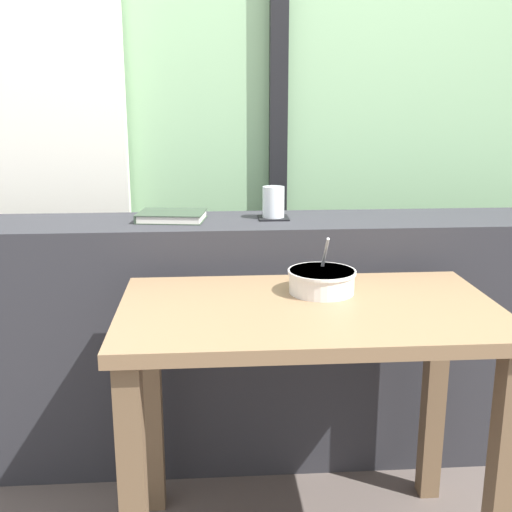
# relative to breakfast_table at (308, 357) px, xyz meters

# --- Properties ---
(outdoor_backdrop) EXTENTS (4.80, 0.08, 2.80)m
(outdoor_backdrop) POSITION_rel_breakfast_table_xyz_m (-0.06, 1.11, 0.81)
(outdoor_backdrop) COLOR #8EBC89
(outdoor_backdrop) RESTS_ON ground
(curtain_left_panel) EXTENTS (0.56, 0.06, 2.50)m
(curtain_left_panel) POSITION_rel_breakfast_table_xyz_m (-0.85, 1.01, 0.66)
(curtain_left_panel) COLOR silver
(curtain_left_panel) RESTS_ON ground
(window_divider_post) EXTENTS (0.07, 0.05, 2.60)m
(window_divider_post) POSITION_rel_breakfast_table_xyz_m (0.03, 1.04, 0.71)
(window_divider_post) COLOR black
(window_divider_post) RESTS_ON ground
(dark_console_ledge) EXTENTS (2.80, 0.34, 0.85)m
(dark_console_ledge) POSITION_rel_breakfast_table_xyz_m (-0.06, 0.54, -0.16)
(dark_console_ledge) COLOR #2D2D33
(dark_console_ledge) RESTS_ON ground
(breakfast_table) EXTENTS (0.97, 0.57, 0.73)m
(breakfast_table) POSITION_rel_breakfast_table_xyz_m (0.00, 0.00, 0.00)
(breakfast_table) COLOR brown
(breakfast_table) RESTS_ON ground
(coaster_square) EXTENTS (0.10, 0.10, 0.00)m
(coaster_square) POSITION_rel_breakfast_table_xyz_m (-0.04, 0.55, 0.26)
(coaster_square) COLOR black
(coaster_square) RESTS_ON dark_console_ledge
(juice_glass) EXTENTS (0.07, 0.07, 0.10)m
(juice_glass) POSITION_rel_breakfast_table_xyz_m (-0.04, 0.55, 0.31)
(juice_glass) COLOR white
(juice_glass) RESTS_ON coaster_square
(closed_book) EXTENTS (0.23, 0.19, 0.03)m
(closed_book) POSITION_rel_breakfast_table_xyz_m (-0.38, 0.55, 0.27)
(closed_book) COLOR #334233
(closed_book) RESTS_ON dark_console_ledge
(soup_bowl) EXTENTS (0.18, 0.18, 0.16)m
(soup_bowl) POSITION_rel_breakfast_table_xyz_m (0.05, 0.11, 0.17)
(soup_bowl) COLOR silver
(soup_bowl) RESTS_ON breakfast_table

